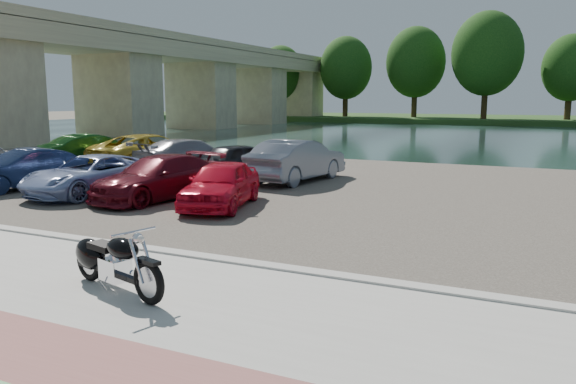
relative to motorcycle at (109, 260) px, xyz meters
name	(u,v)px	position (x,y,z in m)	size (l,w,h in m)	color
ground	(187,306)	(1.37, 0.10, -0.56)	(200.00, 200.00, 0.00)	#595447
promenade	(143,327)	(1.37, -0.90, -0.51)	(60.00, 6.00, 0.10)	#AFADA5
pink_path	(52,373)	(1.37, -2.40, -0.46)	(60.00, 2.00, 0.01)	#935853
kerb	(252,266)	(1.37, 2.10, -0.49)	(60.00, 0.30, 0.14)	#AFADA5
parking_lot	(387,193)	(1.37, 11.10, -0.54)	(60.00, 18.00, 0.04)	#433F36
river	(487,137)	(1.37, 40.10, -0.56)	(120.00, 40.00, 0.00)	#182C28
far_bank	(514,120)	(1.37, 72.10, -0.26)	(120.00, 24.00, 0.60)	#254418
bridge	(195,73)	(-26.63, 41.13, 4.96)	(7.00, 56.00, 8.55)	tan
far_trees	(556,59)	(5.73, 65.89, 6.93)	(70.25, 10.68, 12.52)	#342713
motorcycle	(109,260)	(0.00, 0.00, 0.00)	(2.28, 0.98, 1.05)	black
car_1	(25,169)	(-9.81, 6.63, 0.14)	(1.40, 4.02, 1.33)	#152142
car_2	(91,175)	(-6.96, 6.72, 0.10)	(2.07, 4.48, 1.24)	#8A9CC9
car_3	(158,178)	(-4.54, 7.00, 0.13)	(1.83, 4.50, 1.30)	#5A0C18
car_4	(221,184)	(-2.18, 6.75, 0.13)	(1.53, 3.80, 1.30)	red
car_5	(95,150)	(-12.15, 12.24, 0.21)	(1.55, 4.44, 1.46)	#113E12
car_6	(151,151)	(-9.55, 12.89, 0.23)	(2.49, 5.39, 1.50)	gold
car_7	(190,156)	(-7.16, 12.33, 0.18)	(1.96, 4.83, 1.40)	gray
car_8	(241,160)	(-4.65, 12.15, 0.14)	(1.57, 3.91, 1.33)	black
car_9	(297,160)	(-2.31, 12.16, 0.24)	(1.62, 4.65, 1.53)	slate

